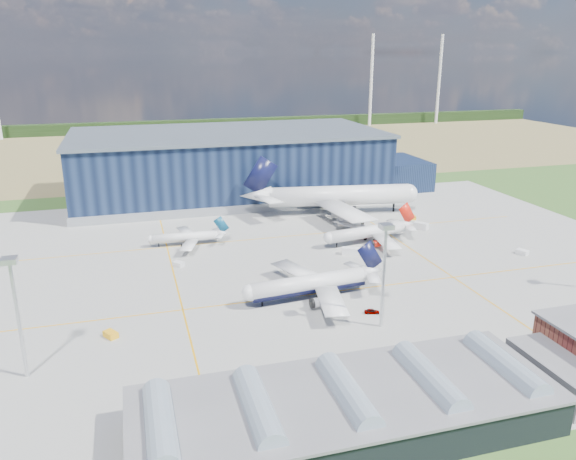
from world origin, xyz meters
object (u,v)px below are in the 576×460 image
Objects in this scene: light_mast_center at (385,259)px; gse_tug_c at (412,217)px; hangar at (235,167)px; airliner_navy at (309,275)px; gse_van_a at (351,251)px; gse_van_b at (421,226)px; car_a at (372,311)px; gse_cart_b at (179,264)px; light_mast_west at (15,299)px; airliner_red at (367,226)px; gse_tug_b at (250,375)px; airliner_regional at (185,232)px; gse_tug_a at (111,335)px; gse_van_c at (416,360)px; car_b at (560,340)px; gse_cart_a at (522,252)px; airliner_widebody at (340,185)px.

light_mast_center reaches higher than gse_tug_c.
hangar reaches higher than airliner_navy.
gse_van_b reaches higher than gse_van_a.
car_a is at bearing -168.90° from gse_van_a.
gse_cart_b is (-81.02, -12.17, -0.43)m from gse_van_b.
airliner_red is (89.47, 51.97, -9.96)m from light_mast_west.
gse_tug_b is at bearing 134.89° from car_a.
airliner_regional is at bearing 36.80° from gse_cart_b.
gse_tug_a is 73.88m from gse_van_a.
gse_van_c is 1.35× the size of car_a.
gse_van_b is at bearing 0.34° from car_b.
airliner_regional is at bearing 46.04° from car_a.
gse_van_c reaches higher than gse_cart_a.
gse_tug_b is 103.48m from gse_van_b.
airliner_navy is 12.07× the size of gse_tug_c.
airliner_regional is at bearing -161.07° from gse_tug_c.
airliner_widebody is 108.55m from gse_tug_a.
light_mast_center is 56.38m from airliner_red.
hangar reaches higher than airliner_regional.
car_b is at bearing -49.36° from gse_tug_a.
car_b reaches higher than car_a.
light_mast_center is 0.62× the size of airliner_navy.
airliner_regional is at bearing -152.16° from airliner_widebody.
airliner_navy is at bearing 120.10° from airliner_regional.
gse_van_c is (34.10, -81.39, -3.04)m from airliner_regional.
light_mast_west is 126.28m from airliner_widebody.
gse_tug_a is at bearing 168.72° from light_mast_center.
airliner_navy is 0.57× the size of airliner_widebody.
gse_cart_b is at bearing -149.83° from gse_tug_c.
gse_tug_a is (-55.62, 11.09, -14.78)m from light_mast_center.
gse_van_b is 87.63m from gse_van_c.
light_mast_west is 72.53m from car_a.
gse_van_a is 49.98m from gse_cart_a.
car_a is (11.18, -11.73, -5.50)m from airliner_navy.
hangar is 77.80m from airliner_red.
car_b is (31.63, -16.70, -14.79)m from light_mast_center.
airliner_red reaches higher than gse_van_a.
airliner_navy reaches higher than airliner_red.
gse_van_b is 1.21× the size of car_b.
airliner_widebody is at bearing -157.90° from airliner_regional.
hangar is 139.77m from light_mast_west.
gse_cart_a is (39.41, -22.06, -4.77)m from airliner_red.
gse_van_b reaches higher than car_b.
gse_cart_b is (-83.77, -23.22, -0.02)m from gse_tug_c.
gse_van_b is at bearing 54.60° from light_mast_center.
hangar is 147.14m from car_b.
gse_van_b is at bearing -5.15° from gse_tug_a.
airliner_navy is 77.56m from gse_tug_c.
airliner_widebody is at bearing 4.80° from gse_van_c.
car_a is (-42.13, -54.02, -0.51)m from gse_van_b.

